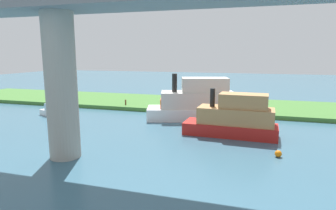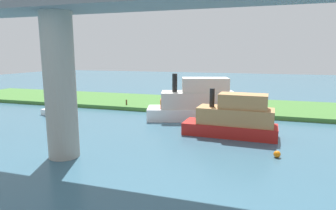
{
  "view_description": "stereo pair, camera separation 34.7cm",
  "coord_description": "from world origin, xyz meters",
  "px_view_note": "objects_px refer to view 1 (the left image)",
  "views": [
    {
      "loc": [
        -7.71,
        33.91,
        7.39
      ],
      "look_at": [
        0.99,
        5.0,
        2.0
      ],
      "focal_mm": 30.76,
      "sensor_mm": 36.0,
      "label": 1
    },
    {
      "loc": [
        -8.04,
        33.8,
        7.39
      ],
      "look_at": [
        0.99,
        5.0,
        2.0
      ],
      "focal_mm": 30.76,
      "sensor_mm": 36.0,
      "label": 2
    }
  ],
  "objects_px": {
    "person_on_bank": "(209,101)",
    "motorboat_red": "(55,112)",
    "marker_buoy": "(278,154)",
    "bridge_pylon": "(61,87)",
    "skiff_small": "(196,103)",
    "mooring_post": "(126,102)",
    "houseboat_blue": "(233,119)"
  },
  "relations": [
    {
      "from": "houseboat_blue",
      "to": "marker_buoy",
      "type": "xyz_separation_m",
      "value": [
        -3.58,
        4.8,
        -1.33
      ]
    },
    {
      "from": "houseboat_blue",
      "to": "skiff_small",
      "type": "bearing_deg",
      "value": -50.25
    },
    {
      "from": "bridge_pylon",
      "to": "person_on_bank",
      "type": "distance_m",
      "value": 22.0
    },
    {
      "from": "person_on_bank",
      "to": "motorboat_red",
      "type": "relative_size",
      "value": 0.3
    },
    {
      "from": "bridge_pylon",
      "to": "houseboat_blue",
      "type": "bearing_deg",
      "value": -140.73
    },
    {
      "from": "bridge_pylon",
      "to": "mooring_post",
      "type": "xyz_separation_m",
      "value": [
        3.82,
        -18.45,
        -4.25
      ]
    },
    {
      "from": "houseboat_blue",
      "to": "marker_buoy",
      "type": "distance_m",
      "value": 6.13
    },
    {
      "from": "bridge_pylon",
      "to": "houseboat_blue",
      "type": "relative_size",
      "value": 1.21
    },
    {
      "from": "motorboat_red",
      "to": "bridge_pylon",
      "type": "bearing_deg",
      "value": 130.5
    },
    {
      "from": "mooring_post",
      "to": "motorboat_red",
      "type": "height_order",
      "value": "motorboat_red"
    },
    {
      "from": "houseboat_blue",
      "to": "skiff_small",
      "type": "height_order",
      "value": "skiff_small"
    },
    {
      "from": "bridge_pylon",
      "to": "marker_buoy",
      "type": "distance_m",
      "value": 16.19
    },
    {
      "from": "person_on_bank",
      "to": "skiff_small",
      "type": "xyz_separation_m",
      "value": [
        0.71,
        5.64,
        0.73
      ]
    },
    {
      "from": "houseboat_blue",
      "to": "bridge_pylon",
      "type": "bearing_deg",
      "value": 39.27
    },
    {
      "from": "person_on_bank",
      "to": "marker_buoy",
      "type": "bearing_deg",
      "value": 115.08
    },
    {
      "from": "houseboat_blue",
      "to": "mooring_post",
      "type": "bearing_deg",
      "value": -31.61
    },
    {
      "from": "mooring_post",
      "to": "skiff_small",
      "type": "relative_size",
      "value": 0.07
    },
    {
      "from": "motorboat_red",
      "to": "marker_buoy",
      "type": "relative_size",
      "value": 9.41
    },
    {
      "from": "person_on_bank",
      "to": "marker_buoy",
      "type": "relative_size",
      "value": 2.78
    },
    {
      "from": "person_on_bank",
      "to": "houseboat_blue",
      "type": "bearing_deg",
      "value": 109.23
    },
    {
      "from": "skiff_small",
      "to": "marker_buoy",
      "type": "distance_m",
      "value": 13.31
    },
    {
      "from": "person_on_bank",
      "to": "skiff_small",
      "type": "relative_size",
      "value": 0.13
    },
    {
      "from": "person_on_bank",
      "to": "motorboat_red",
      "type": "bearing_deg",
      "value": 27.04
    },
    {
      "from": "person_on_bank",
      "to": "motorboat_red",
      "type": "xyz_separation_m",
      "value": [
        17.22,
        8.79,
        -0.67
      ]
    },
    {
      "from": "motorboat_red",
      "to": "marker_buoy",
      "type": "bearing_deg",
      "value": 163.76
    },
    {
      "from": "houseboat_blue",
      "to": "marker_buoy",
      "type": "relative_size",
      "value": 16.89
    },
    {
      "from": "mooring_post",
      "to": "skiff_small",
      "type": "height_order",
      "value": "skiff_small"
    },
    {
      "from": "mooring_post",
      "to": "marker_buoy",
      "type": "distance_m",
      "value": 23.35
    },
    {
      "from": "person_on_bank",
      "to": "skiff_small",
      "type": "distance_m",
      "value": 5.73
    },
    {
      "from": "skiff_small",
      "to": "houseboat_blue",
      "type": "bearing_deg",
      "value": 129.75
    },
    {
      "from": "person_on_bank",
      "to": "marker_buoy",
      "type": "height_order",
      "value": "person_on_bank"
    },
    {
      "from": "bridge_pylon",
      "to": "houseboat_blue",
      "type": "xyz_separation_m",
      "value": [
        -11.23,
        -9.18,
        -3.52
      ]
    }
  ]
}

